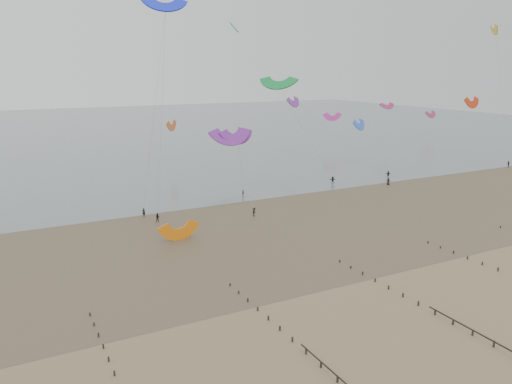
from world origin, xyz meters
The scene contains 6 objects.
ground centered at (0.00, 0.00, 0.00)m, with size 500.00×500.00×0.00m, color brown.
sea_and_shore centered at (-4.08, 34.40, 0.01)m, with size 500.00×665.00×0.03m.
kitesurfer_lead centered at (-15.53, 49.16, 0.85)m, with size 0.62×0.41×1.71m, color black.
kitesurfers centered at (29.41, 49.91, 0.87)m, with size 168.00×17.78×1.83m.
grounded_kite centered at (-13.90, 32.72, 0.00)m, with size 6.15×3.22×4.69m, color orange, non-canonical shape.
kites_airborne centered at (-10.96, 87.87, 21.46)m, with size 254.34×96.20×39.97m.
Camera 1 is at (-39.31, -44.02, 28.04)m, focal length 35.00 mm.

